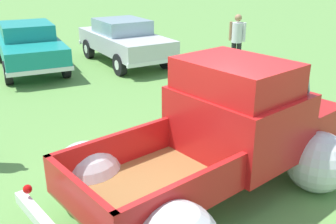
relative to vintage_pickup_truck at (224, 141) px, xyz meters
The scene contains 6 objects.
ground_plane 0.85m from the vintage_pickup_truck, 166.90° to the right, with size 80.00×80.00×0.00m, color #609347.
vintage_pickup_truck is the anchor object (origin of this frame).
show_car_0 8.58m from the vintage_pickup_truck, 99.52° to the left, with size 1.89×4.38×1.43m.
show_car_1 8.04m from the vintage_pickup_truck, 79.14° to the left, with size 2.04×4.28×1.43m.
spectator_0 7.18m from the vintage_pickup_truck, 51.85° to the left, with size 0.48×0.48×1.69m.
lane_cone_0 3.13m from the vintage_pickup_truck, 30.85° to the left, with size 0.36×0.36×0.63m.
Camera 1 is at (-2.62, -3.97, 3.15)m, focal length 40.93 mm.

